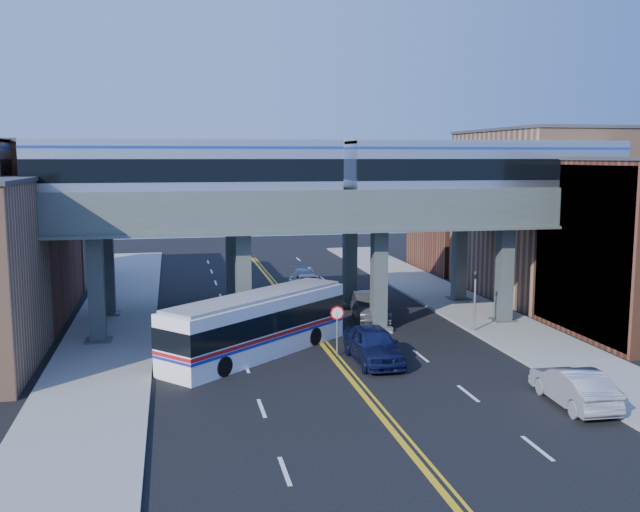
# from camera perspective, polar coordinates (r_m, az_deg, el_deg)

# --- Properties ---
(ground) EXTENTS (120.00, 120.00, 0.00)m
(ground) POSITION_cam_1_polar(r_m,az_deg,el_deg) (34.31, 2.04, -9.33)
(ground) COLOR black
(ground) RESTS_ON ground
(sidewalk_west) EXTENTS (5.00, 70.00, 0.16)m
(sidewalk_west) POSITION_cam_1_polar(r_m,az_deg,el_deg) (43.16, -16.37, -5.94)
(sidewalk_west) COLOR gray
(sidewalk_west) RESTS_ON ground
(sidewalk_east) EXTENTS (5.00, 70.00, 0.16)m
(sidewalk_east) POSITION_cam_1_polar(r_m,az_deg,el_deg) (47.18, 12.79, -4.64)
(sidewalk_east) COLOR gray
(sidewalk_east) RESTS_ON ground
(building_west_b) EXTENTS (8.00, 14.00, 11.00)m
(building_west_b) POSITION_cam_1_polar(r_m,az_deg,el_deg) (49.20, -24.23, 1.76)
(building_west_b) COLOR brown
(building_west_b) RESTS_ON ground
(building_west_c) EXTENTS (8.00, 10.00, 8.00)m
(building_west_c) POSITION_cam_1_polar(r_m,az_deg,el_deg) (62.04, -21.61, 1.63)
(building_west_c) COLOR #A27253
(building_west_c) RESTS_ON ground
(building_east_b) EXTENTS (8.00, 14.00, 12.00)m
(building_east_b) POSITION_cam_1_polar(r_m,az_deg,el_deg) (54.77, 17.05, 3.19)
(building_east_b) COLOR #A27253
(building_east_b) RESTS_ON ground
(building_east_c) EXTENTS (8.00, 10.00, 9.00)m
(building_east_c) POSITION_cam_1_polar(r_m,az_deg,el_deg) (66.53, 11.61, 2.85)
(building_east_c) COLOR brown
(building_east_c) RESTS_ON ground
(mural_panel) EXTENTS (0.10, 9.50, 9.50)m
(mural_panel) POSITION_cam_1_polar(r_m,az_deg,el_deg) (42.61, 20.08, 0.12)
(mural_panel) COLOR teal
(mural_panel) RESTS_ON ground
(elevated_viaduct_near) EXTENTS (52.00, 3.60, 7.40)m
(elevated_viaduct_near) POSITION_cam_1_polar(r_m,az_deg,el_deg) (40.75, -0.61, 2.70)
(elevated_viaduct_near) COLOR #475250
(elevated_viaduct_near) RESTS_ON ground
(elevated_viaduct_far) EXTENTS (52.00, 3.60, 7.40)m
(elevated_viaduct_far) POSITION_cam_1_polar(r_m,az_deg,el_deg) (47.62, -2.25, 3.44)
(elevated_viaduct_far) COLOR #475250
(elevated_viaduct_far) RESTS_ON ground
(transit_train) EXTENTS (51.98, 3.26, 3.81)m
(transit_train) POSITION_cam_1_polar(r_m,az_deg,el_deg) (39.83, -10.57, 6.75)
(transit_train) COLOR black
(transit_train) RESTS_ON elevated_viaduct_near
(stop_sign) EXTENTS (0.76, 0.09, 2.63)m
(stop_sign) POSITION_cam_1_polar(r_m,az_deg,el_deg) (36.73, 1.38, -5.33)
(stop_sign) COLOR slate
(stop_sign) RESTS_ON ground
(traffic_signal) EXTENTS (0.15, 0.18, 4.10)m
(traffic_signal) POSITION_cam_1_polar(r_m,az_deg,el_deg) (42.23, 12.29, -3.01)
(traffic_signal) COLOR slate
(traffic_signal) RESTS_ON ground
(transit_bus) EXTENTS (10.54, 9.74, 3.03)m
(transit_bus) POSITION_cam_1_polar(r_m,az_deg,el_deg) (37.06, -5.02, -5.56)
(transit_bus) COLOR white
(transit_bus) RESTS_ON ground
(car_lane_a) EXTENTS (2.19, 5.33, 1.81)m
(car_lane_a) POSITION_cam_1_polar(r_m,az_deg,el_deg) (35.87, 4.30, -7.08)
(car_lane_a) COLOR #0F1439
(car_lane_a) RESTS_ON ground
(car_lane_b) EXTENTS (2.51, 5.53, 1.76)m
(car_lane_b) POSITION_cam_1_polar(r_m,az_deg,el_deg) (44.87, 3.99, -4.06)
(car_lane_b) COLOR #323134
(car_lane_b) RESTS_ON ground
(car_lane_c) EXTENTS (2.59, 5.25, 1.43)m
(car_lane_c) POSITION_cam_1_polar(r_m,az_deg,el_deg) (53.24, -0.99, -2.33)
(car_lane_c) COLOR silver
(car_lane_c) RESTS_ON ground
(car_lane_d) EXTENTS (2.78, 5.67, 1.59)m
(car_lane_d) POSITION_cam_1_polar(r_m,az_deg,el_deg) (54.79, -1.25, -1.96)
(car_lane_d) COLOR #9B9A9F
(car_lane_d) RESTS_ON ground
(car_parked_curb) EXTENTS (1.93, 4.95, 1.61)m
(car_parked_curb) POSITION_cam_1_polar(r_m,az_deg,el_deg) (31.61, 19.62, -9.79)
(car_parked_curb) COLOR #98989C
(car_parked_curb) RESTS_ON ground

